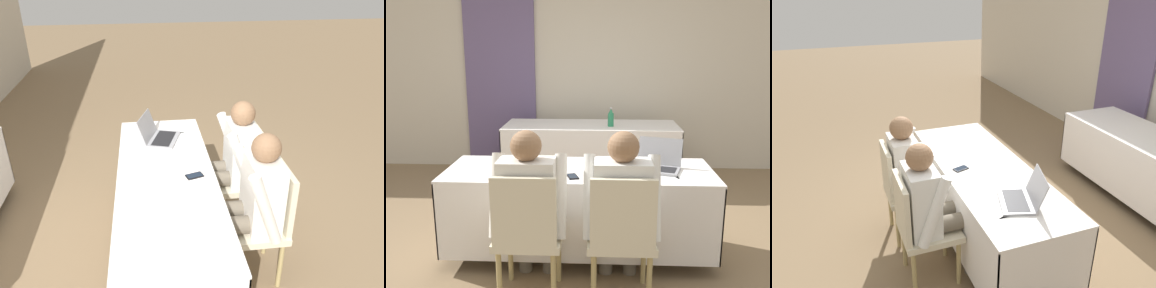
% 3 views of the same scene
% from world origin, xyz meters
% --- Properties ---
extents(ground_plane, '(24.00, 24.00, 0.00)m').
position_xyz_m(ground_plane, '(0.00, 0.00, 0.00)').
color(ground_plane, '#846B4C').
extents(conference_table_near, '(2.09, 0.73, 0.73)m').
position_xyz_m(conference_table_near, '(0.00, 0.00, 0.55)').
color(conference_table_near, white).
rests_on(conference_table_near, ground_plane).
extents(laptop, '(0.42, 0.39, 0.23)m').
position_xyz_m(laptop, '(0.61, 0.02, 0.77)').
color(laptop, '#99999E').
rests_on(laptop, conference_table_near).
extents(cell_phone, '(0.11, 0.14, 0.01)m').
position_xyz_m(cell_phone, '(-0.04, -0.21, 0.73)').
color(cell_phone, black).
rests_on(cell_phone, conference_table_near).
extents(paper_beside_laptop, '(0.23, 0.31, 0.00)m').
position_xyz_m(paper_beside_laptop, '(0.63, -0.08, 0.73)').
color(paper_beside_laptop, white).
rests_on(paper_beside_laptop, conference_table_near).
extents(paper_centre_table, '(0.31, 0.36, 0.00)m').
position_xyz_m(paper_centre_table, '(0.83, -0.18, 0.73)').
color(paper_centre_table, white).
rests_on(paper_centre_table, conference_table_near).
extents(chair_near_left, '(0.44, 0.44, 0.91)m').
position_xyz_m(chair_near_left, '(-0.30, -0.67, 0.50)').
color(chair_near_left, tan).
rests_on(chair_near_left, ground_plane).
extents(chair_near_right, '(0.44, 0.44, 0.91)m').
position_xyz_m(chair_near_right, '(0.30, -0.67, 0.50)').
color(chair_near_right, tan).
rests_on(chair_near_right, ground_plane).
extents(person_checkered_shirt, '(0.50, 0.52, 1.17)m').
position_xyz_m(person_checkered_shirt, '(-0.30, -0.57, 0.66)').
color(person_checkered_shirt, '#665B4C').
rests_on(person_checkered_shirt, ground_plane).
extents(person_white_shirt, '(0.50, 0.52, 1.17)m').
position_xyz_m(person_white_shirt, '(0.30, -0.57, 0.66)').
color(person_white_shirt, '#665B4C').
rests_on(person_white_shirt, ground_plane).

